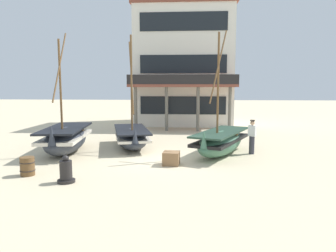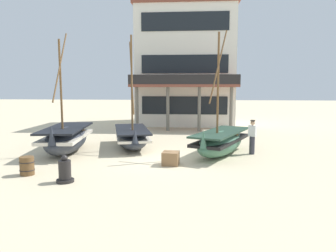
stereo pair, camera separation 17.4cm
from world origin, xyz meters
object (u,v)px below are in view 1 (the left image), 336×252
at_px(fishing_boat_near_left, 221,141).
at_px(fishing_boat_centre_large, 131,137).
at_px(fisherman_by_hull, 252,137).
at_px(cargo_crate, 171,158).
at_px(fishing_boat_far_right, 66,139).
at_px(wooden_barrel, 27,166).
at_px(harbor_building_main, 184,67).
at_px(capstan_winch, 66,172).

xyz_separation_m(fishing_boat_near_left, fishing_boat_centre_large, (-4.68, 1.48, -0.06)).
distance_m(fishing_boat_centre_large, fisherman_by_hull, 6.33).
relative_size(fisherman_by_hull, cargo_crate, 2.49).
relative_size(fishing_boat_near_left, cargo_crate, 8.82).
xyz_separation_m(fishing_boat_far_right, wooden_barrel, (0.14, -4.11, -0.36)).
bearing_deg(fisherman_by_hull, harbor_building_main, 105.86).
bearing_deg(capstan_winch, fishing_boat_near_left, 40.67).
bearing_deg(wooden_barrel, fishing_boat_centre_large, 63.19).
relative_size(fishing_boat_far_right, harbor_building_main, 0.60).
relative_size(fishing_boat_near_left, harbor_building_main, 0.60).
xyz_separation_m(fishing_boat_near_left, capstan_winch, (-5.77, -4.96, -0.26)).
bearing_deg(fishing_boat_far_right, cargo_crate, -21.37).
xyz_separation_m(cargo_crate, harbor_building_main, (0.18, 15.29, 4.71)).
xyz_separation_m(fishing_boat_near_left, harbor_building_main, (-2.10, 13.06, 4.35)).
height_order(fishing_boat_far_right, wooden_barrel, fishing_boat_far_right).
relative_size(capstan_winch, cargo_crate, 1.42).
distance_m(fishing_boat_far_right, cargo_crate, 5.83).
bearing_deg(cargo_crate, capstan_winch, -141.87).
bearing_deg(wooden_barrel, fishing_boat_far_right, 91.99).
bearing_deg(fisherman_by_hull, fishing_boat_far_right, -177.73).
height_order(fisherman_by_hull, harbor_building_main, harbor_building_main).
bearing_deg(fishing_boat_near_left, wooden_barrel, -150.87).
relative_size(wooden_barrel, cargo_crate, 1.03).
height_order(fishing_boat_far_right, harbor_building_main, harbor_building_main).
bearing_deg(fishing_boat_near_left, capstan_winch, -139.33).
distance_m(wooden_barrel, harbor_building_main, 18.70).
xyz_separation_m(fishing_boat_far_right, harbor_building_main, (5.59, 13.17, 4.28)).
bearing_deg(wooden_barrel, cargo_crate, 20.67).
distance_m(fishing_boat_centre_large, wooden_barrel, 6.38).
relative_size(fishing_boat_near_left, fishing_boat_centre_large, 1.01).
relative_size(fishing_boat_centre_large, capstan_winch, 6.12).
bearing_deg(fishing_boat_far_right, fishing_boat_centre_large, 27.72).
height_order(fishing_boat_centre_large, capstan_winch, fishing_boat_centre_large).
distance_m(cargo_crate, harbor_building_main, 16.00).
xyz_separation_m(fisherman_by_hull, capstan_winch, (-7.31, -5.22, -0.45)).
bearing_deg(fishing_boat_far_right, wooden_barrel, -88.01).
bearing_deg(capstan_winch, wooden_barrel, 157.13).
height_order(fishing_boat_near_left, fishing_boat_centre_large, fishing_boat_near_left).
distance_m(fishing_boat_far_right, wooden_barrel, 4.12).
height_order(fishing_boat_near_left, cargo_crate, fishing_boat_near_left).
bearing_deg(fishing_boat_far_right, fishing_boat_near_left, 0.78).
height_order(fisherman_by_hull, cargo_crate, fisherman_by_hull).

